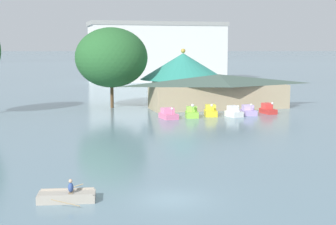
{
  "coord_description": "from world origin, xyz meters",
  "views": [
    {
      "loc": [
        -7.66,
        -27.94,
        8.91
      ],
      "look_at": [
        4.45,
        17.5,
        2.81
      ],
      "focal_mm": 54.59,
      "sensor_mm": 36.0,
      "label": 1
    }
  ],
  "objects_px": {
    "green_roof_pavilion": "(183,75)",
    "shoreline_tree_mid": "(111,58)",
    "rowboat_with_rower": "(67,196)",
    "pedal_boat_white": "(234,112)",
    "background_building_block": "(157,52)",
    "pedal_boat_red": "(268,109)",
    "pedal_boat_lime": "(192,113)",
    "pedal_boat_lavender": "(248,111)",
    "pedal_boat_yellow": "(211,111)",
    "pedal_boat_pink": "(168,114)",
    "boathouse": "(219,91)"
  },
  "relations": [
    {
      "from": "pedal_boat_red",
      "to": "boathouse",
      "type": "xyz_separation_m",
      "value": [
        -4.42,
        6.98,
        2.05
      ]
    },
    {
      "from": "rowboat_with_rower",
      "to": "pedal_boat_lime",
      "type": "xyz_separation_m",
      "value": [
        17.65,
        31.74,
        0.29
      ]
    },
    {
      "from": "pedal_boat_lime",
      "to": "pedal_boat_red",
      "type": "xyz_separation_m",
      "value": [
        11.05,
        1.13,
        -0.02
      ]
    },
    {
      "from": "pedal_boat_white",
      "to": "green_roof_pavilion",
      "type": "relative_size",
      "value": 0.19
    },
    {
      "from": "pedal_boat_yellow",
      "to": "green_roof_pavilion",
      "type": "relative_size",
      "value": 0.23
    },
    {
      "from": "pedal_boat_lime",
      "to": "pedal_boat_lavender",
      "type": "xyz_separation_m",
      "value": [
        7.96,
        0.52,
        -0.05
      ]
    },
    {
      "from": "pedal_boat_red",
      "to": "shoreline_tree_mid",
      "type": "height_order",
      "value": "shoreline_tree_mid"
    },
    {
      "from": "rowboat_with_rower",
      "to": "green_roof_pavilion",
      "type": "xyz_separation_m",
      "value": [
        20.6,
        45.58,
        4.31
      ]
    },
    {
      "from": "pedal_boat_lime",
      "to": "pedal_boat_lavender",
      "type": "relative_size",
      "value": 0.87
    },
    {
      "from": "pedal_boat_yellow",
      "to": "pedal_boat_white",
      "type": "relative_size",
      "value": 1.2
    },
    {
      "from": "pedal_boat_yellow",
      "to": "shoreline_tree_mid",
      "type": "xyz_separation_m",
      "value": [
        -10.95,
        12.17,
        6.74
      ]
    },
    {
      "from": "background_building_block",
      "to": "rowboat_with_rower",
      "type": "bearing_deg",
      "value": -106.6
    },
    {
      "from": "rowboat_with_rower",
      "to": "boathouse",
      "type": "bearing_deg",
      "value": -112.39
    },
    {
      "from": "pedal_boat_pink",
      "to": "pedal_boat_yellow",
      "type": "distance_m",
      "value": 6.0
    },
    {
      "from": "pedal_boat_white",
      "to": "green_roof_pavilion",
      "type": "height_order",
      "value": "green_roof_pavilion"
    },
    {
      "from": "rowboat_with_rower",
      "to": "pedal_boat_red",
      "type": "bearing_deg",
      "value": -122.16
    },
    {
      "from": "pedal_boat_white",
      "to": "rowboat_with_rower",
      "type": "bearing_deg",
      "value": -47.9
    },
    {
      "from": "pedal_boat_lavender",
      "to": "green_roof_pavilion",
      "type": "xyz_separation_m",
      "value": [
        -5.0,
        13.32,
        4.08
      ]
    },
    {
      "from": "pedal_boat_yellow",
      "to": "background_building_block",
      "type": "bearing_deg",
      "value": -174.28
    },
    {
      "from": "pedal_boat_pink",
      "to": "pedal_boat_white",
      "type": "bearing_deg",
      "value": 80.06
    },
    {
      "from": "background_building_block",
      "to": "pedal_boat_red",
      "type": "bearing_deg",
      "value": -90.82
    },
    {
      "from": "pedal_boat_lime",
      "to": "pedal_boat_yellow",
      "type": "bearing_deg",
      "value": 116.19
    },
    {
      "from": "pedal_boat_white",
      "to": "background_building_block",
      "type": "bearing_deg",
      "value": 163.2
    },
    {
      "from": "pedal_boat_pink",
      "to": "pedal_boat_red",
      "type": "relative_size",
      "value": 1.04
    },
    {
      "from": "pedal_boat_yellow",
      "to": "green_roof_pavilion",
      "type": "distance_m",
      "value": 13.72
    },
    {
      "from": "pedal_boat_lime",
      "to": "pedal_boat_white",
      "type": "bearing_deg",
      "value": 95.15
    },
    {
      "from": "pedal_boat_pink",
      "to": "pedal_boat_lime",
      "type": "bearing_deg",
      "value": 86.75
    },
    {
      "from": "rowboat_with_rower",
      "to": "pedal_boat_pink",
      "type": "relative_size",
      "value": 1.2
    },
    {
      "from": "rowboat_with_rower",
      "to": "background_building_block",
      "type": "bearing_deg",
      "value": -97.63
    },
    {
      "from": "pedal_boat_lavender",
      "to": "green_roof_pavilion",
      "type": "bearing_deg",
      "value": -153.4
    },
    {
      "from": "pedal_boat_red",
      "to": "boathouse",
      "type": "height_order",
      "value": "boathouse"
    },
    {
      "from": "pedal_boat_lime",
      "to": "pedal_boat_pink",
      "type": "bearing_deg",
      "value": -74.32
    },
    {
      "from": "pedal_boat_lime",
      "to": "boathouse",
      "type": "height_order",
      "value": "boathouse"
    },
    {
      "from": "pedal_boat_pink",
      "to": "boathouse",
      "type": "bearing_deg",
      "value": 123.13
    },
    {
      "from": "green_roof_pavilion",
      "to": "shoreline_tree_mid",
      "type": "height_order",
      "value": "shoreline_tree_mid"
    },
    {
      "from": "pedal_boat_white",
      "to": "pedal_boat_lavender",
      "type": "relative_size",
      "value": 0.88
    },
    {
      "from": "pedal_boat_lime",
      "to": "pedal_boat_lavender",
      "type": "height_order",
      "value": "pedal_boat_lime"
    },
    {
      "from": "green_roof_pavilion",
      "to": "shoreline_tree_mid",
      "type": "relative_size",
      "value": 1.13
    },
    {
      "from": "rowboat_with_rower",
      "to": "pedal_boat_yellow",
      "type": "xyz_separation_m",
      "value": [
        20.43,
        32.47,
        0.3
      ]
    },
    {
      "from": "pedal_boat_lavender",
      "to": "shoreline_tree_mid",
      "type": "relative_size",
      "value": 0.25
    },
    {
      "from": "pedal_boat_red",
      "to": "rowboat_with_rower",
      "type": "bearing_deg",
      "value": -43.95
    },
    {
      "from": "pedal_boat_white",
      "to": "background_building_block",
      "type": "height_order",
      "value": "background_building_block"
    },
    {
      "from": "shoreline_tree_mid",
      "to": "pedal_boat_pink",
      "type": "bearing_deg",
      "value": -69.02
    },
    {
      "from": "shoreline_tree_mid",
      "to": "pedal_boat_lime",
      "type": "bearing_deg",
      "value": -57.65
    },
    {
      "from": "shoreline_tree_mid",
      "to": "background_building_block",
      "type": "xyz_separation_m",
      "value": [
        20.17,
        54.85,
        0.25
      ]
    },
    {
      "from": "pedal_boat_lime",
      "to": "pedal_boat_lavender",
      "type": "bearing_deg",
      "value": 105.35
    },
    {
      "from": "pedal_boat_white",
      "to": "shoreline_tree_mid",
      "type": "xyz_separation_m",
      "value": [
        -13.61,
        13.51,
        6.77
      ]
    },
    {
      "from": "pedal_boat_yellow",
      "to": "pedal_boat_lavender",
      "type": "relative_size",
      "value": 1.06
    },
    {
      "from": "shoreline_tree_mid",
      "to": "boathouse",
      "type": "bearing_deg",
      "value": -17.92
    },
    {
      "from": "green_roof_pavilion",
      "to": "background_building_block",
      "type": "xyz_separation_m",
      "value": [
        9.05,
        53.9,
        2.98
      ]
    }
  ]
}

